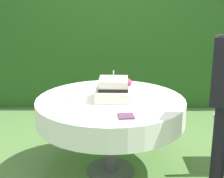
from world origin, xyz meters
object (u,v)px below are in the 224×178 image
Objects in this scene: wedding_cake at (114,90)px; napkin_stack at (126,116)px; cake_table at (111,110)px; serving_plate_near at (76,99)px; serving_plate_far at (104,88)px.

napkin_stack is at bearing -77.93° from wedding_cake.
napkin_stack is (0.13, -0.46, 0.12)m from cake_table.
serving_plate_near is at bearing -176.89° from cake_table.
cake_table is at bearing 3.11° from serving_plate_near.
wedding_cake is at bearing -74.50° from serving_plate_far.
wedding_cake reaches higher than serving_plate_far.
serving_plate_far is 1.18× the size of napkin_stack.
wedding_cake is 2.83× the size of serving_plate_near.
napkin_stack is at bearing -76.43° from serving_plate_far.
cake_table is 0.50m from napkin_stack.
wedding_cake is 2.72× the size of napkin_stack.
cake_table is at bearing 175.29° from wedding_cake.
serving_plate_near is at bearing 135.42° from napkin_stack.
cake_table is 11.05× the size of napkin_stack.
napkin_stack is (0.45, -0.45, 0.00)m from serving_plate_near.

